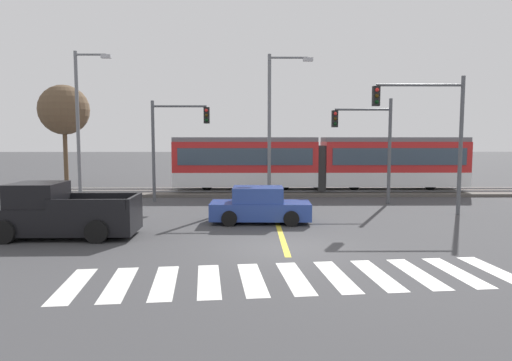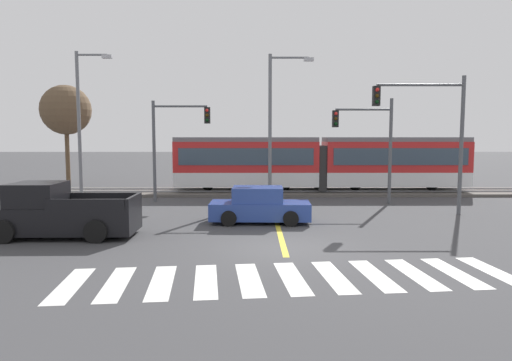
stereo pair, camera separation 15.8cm
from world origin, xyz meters
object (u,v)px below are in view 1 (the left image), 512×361
at_px(pickup_truck, 58,214).
at_px(bare_tree_far_west, 64,110).
at_px(light_rail_tram, 319,162).
at_px(traffic_light_far_left, 173,135).
at_px(sedan_crossing, 260,206).
at_px(street_lamp_west, 81,116).
at_px(traffic_light_far_right, 370,136).
at_px(street_lamp_centre, 274,117).
at_px(traffic_light_mid_right, 432,123).

bearing_deg(pickup_truck, bare_tree_far_west, 110.94).
relative_size(light_rail_tram, traffic_light_far_left, 3.28).
xyz_separation_m(sedan_crossing, bare_tree_far_west, (-14.31, 15.38, 4.92)).
relative_size(sedan_crossing, street_lamp_west, 0.50).
distance_m(pickup_truck, bare_tree_far_west, 20.02).
xyz_separation_m(traffic_light_far_right, street_lamp_west, (-16.22, 2.02, 1.15)).
bearing_deg(light_rail_tram, traffic_light_far_right, -66.25).
relative_size(street_lamp_west, bare_tree_far_west, 1.13).
height_order(pickup_truck, street_lamp_centre, street_lamp_centre).
bearing_deg(traffic_light_far_left, light_rail_tram, 22.24).
relative_size(light_rail_tram, street_lamp_centre, 2.23).
height_order(traffic_light_far_right, traffic_light_far_left, traffic_light_far_right).
relative_size(street_lamp_centre, bare_tree_far_west, 1.11).
bearing_deg(street_lamp_west, bare_tree_far_west, 117.74).
bearing_deg(street_lamp_west, light_rail_tram, 10.10).
relative_size(pickup_truck, street_lamp_west, 0.64).
height_order(traffic_light_mid_right, traffic_light_far_left, traffic_light_mid_right).
xyz_separation_m(light_rail_tram, pickup_truck, (-11.39, -12.84, -1.21)).
relative_size(pickup_truck, traffic_light_far_right, 0.96).
xyz_separation_m(traffic_light_mid_right, traffic_light_far_left, (-12.69, 4.51, -0.50)).
height_order(sedan_crossing, traffic_light_far_right, traffic_light_far_right).
bearing_deg(street_lamp_centre, sedan_crossing, -97.48).
bearing_deg(street_lamp_centre, pickup_truck, -129.64).
distance_m(street_lamp_west, bare_tree_far_west, 8.91).
bearing_deg(bare_tree_far_west, street_lamp_west, -62.26).
relative_size(sedan_crossing, street_lamp_centre, 0.51).
xyz_separation_m(street_lamp_centre, bare_tree_far_west, (-15.26, 8.13, 0.85)).
relative_size(traffic_light_far_right, street_lamp_centre, 0.68).
relative_size(light_rail_tram, traffic_light_mid_right, 2.88).
bearing_deg(street_lamp_centre, street_lamp_west, 178.59).
xyz_separation_m(traffic_light_mid_right, bare_tree_far_west, (-22.28, 13.41, 1.36)).
distance_m(traffic_light_far_right, traffic_light_mid_right, 4.07).
height_order(traffic_light_mid_right, street_lamp_centre, street_lamp_centre).
height_order(traffic_light_far_left, street_lamp_west, street_lamp_west).
height_order(traffic_light_far_right, street_lamp_west, street_lamp_west).
xyz_separation_m(traffic_light_far_right, traffic_light_far_left, (-10.76, 0.98, 0.09)).
bearing_deg(light_rail_tram, street_lamp_west, -169.90).
xyz_separation_m(light_rail_tram, traffic_light_far_left, (-8.75, -3.58, 1.71)).
bearing_deg(street_lamp_centre, traffic_light_far_right, -19.00).
xyz_separation_m(sedan_crossing, street_lamp_west, (-10.18, 7.53, 4.12)).
xyz_separation_m(light_rail_tram, bare_tree_far_west, (-18.34, 5.32, 3.57)).
bearing_deg(street_lamp_west, street_lamp_centre, -1.41).
relative_size(sedan_crossing, pickup_truck, 0.78).
height_order(sedan_crossing, traffic_light_mid_right, traffic_light_mid_right).
bearing_deg(street_lamp_centre, bare_tree_far_west, 151.97).
xyz_separation_m(traffic_light_far_right, street_lamp_centre, (-5.08, 1.75, 1.11)).
bearing_deg(traffic_light_far_left, pickup_truck, -105.91).
distance_m(light_rail_tram, sedan_crossing, 10.92).
xyz_separation_m(sedan_crossing, street_lamp_centre, (0.95, 7.26, 4.08)).
relative_size(traffic_light_mid_right, street_lamp_west, 0.75).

